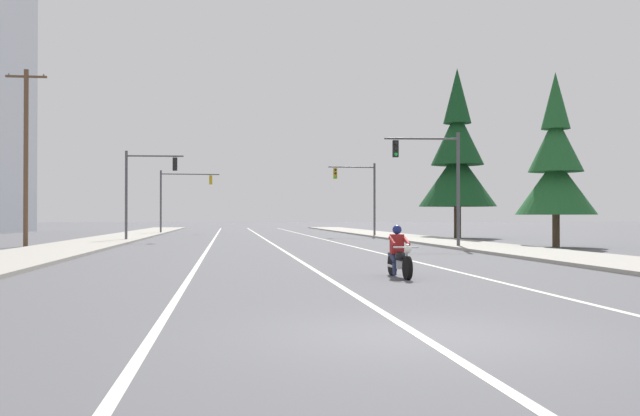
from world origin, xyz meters
The scene contains 14 objects.
ground_plane centered at (0.00, 0.00, 0.00)m, with size 400.00×400.00×0.00m, color #515156.
lane_stripe_center centered at (-0.01, 45.00, 0.00)m, with size 0.16×100.00×0.01m, color beige.
lane_stripe_left centered at (-3.79, 45.00, 0.00)m, with size 0.16×100.00×0.01m, color beige.
lane_stripe_right centered at (4.25, 45.00, 0.00)m, with size 0.16×100.00×0.01m, color beige.
sidewalk_kerb_right centered at (10.99, 40.00, 0.07)m, with size 4.40×110.00×0.14m, color #9E998E.
sidewalk_kerb_left centered at (-10.99, 40.00, 0.07)m, with size 4.40×110.00×0.14m, color #9E998E.
motorcycle_with_rider centered at (2.00, 9.73, 0.59)m, with size 0.70×2.19×1.46m.
traffic_signal_near_right centered at (8.35, 27.64, 4.05)m, with size 4.07×0.40×6.20m.
traffic_signal_near_left centered at (-8.58, 40.94, 4.04)m, with size 3.96×0.37×6.20m.
traffic_signal_mid_right centered at (8.41, 50.38, 4.05)m, with size 4.08×0.52×6.20m.
traffic_signal_mid_left centered at (-7.61, 62.50, 4.15)m, with size 5.76×0.62×6.20m.
utility_pole_left_near centered at (-14.04, 32.55, 5.21)m, with size 2.25×0.26×9.98m.
conifer_tree_right_verge_near centered at (15.20, 28.08, 4.44)m, with size 4.40×4.40×9.68m.
conifer_tree_right_verge_far centered at (15.12, 45.24, 6.13)m, with size 6.07×6.07×13.37m.
Camera 1 is at (-2.72, -10.18, 1.71)m, focal length 40.99 mm.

